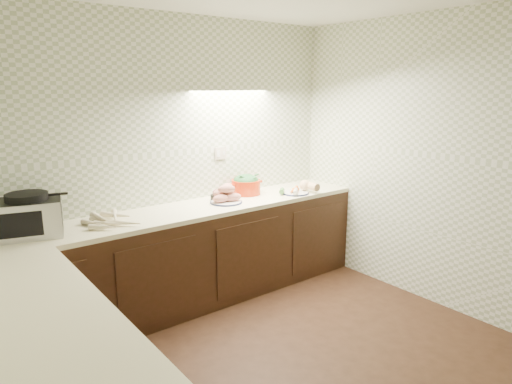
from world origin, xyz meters
TOP-DOWN VIEW (x-y plane):
  - room at (0.00, 0.00)m, footprint 3.60×3.60m
  - counter at (-0.68, 0.68)m, footprint 3.60×3.60m
  - toaster_oven at (-1.28, 1.56)m, footprint 0.52×0.45m
  - parsnip_pile at (-0.73, 1.48)m, footprint 0.32×0.41m
  - sweet_potato_plate at (0.40, 1.49)m, footprint 0.30×0.30m
  - onion_bowl at (0.40, 1.62)m, footprint 0.14×0.14m
  - dutch_oven at (0.76, 1.65)m, footprint 0.36×0.31m
  - veg_plate at (1.22, 1.35)m, footprint 0.40×0.28m

SIDE VIEW (x-z plane):
  - counter at x=-0.68m, z-range 0.00..0.90m
  - parsnip_pile at x=-0.73m, z-range 0.90..0.97m
  - onion_bowl at x=0.40m, z-range 0.89..0.99m
  - veg_plate at x=1.22m, z-range 0.88..1.01m
  - sweet_potato_plate at x=0.40m, z-range 0.88..1.06m
  - dutch_oven at x=0.76m, z-range 0.90..1.10m
  - toaster_oven at x=-1.28m, z-range 0.89..1.21m
  - room at x=0.00m, z-range 0.33..2.93m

